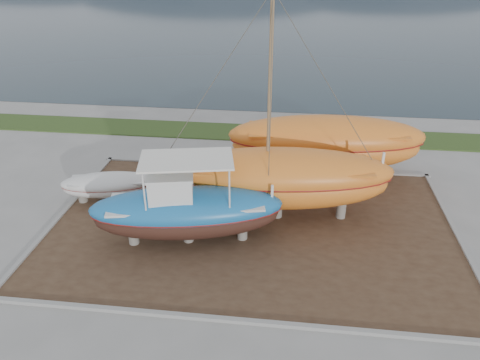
% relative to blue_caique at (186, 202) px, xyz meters
% --- Properties ---
extents(ground, '(140.00, 140.00, 0.00)m').
position_rel_blue_caique_xyz_m(ground, '(2.62, -2.43, -2.02)').
color(ground, gray).
rests_on(ground, ground).
extents(dirt_patch, '(18.00, 12.00, 0.06)m').
position_rel_blue_caique_xyz_m(dirt_patch, '(2.62, 1.57, -1.99)').
color(dirt_patch, '#422D1E').
rests_on(dirt_patch, ground).
extents(curb_frame, '(18.60, 12.60, 0.15)m').
position_rel_blue_caique_xyz_m(curb_frame, '(2.62, 1.57, -1.94)').
color(curb_frame, gray).
rests_on(curb_frame, ground).
extents(grass_strip, '(44.00, 3.00, 0.08)m').
position_rel_blue_caique_xyz_m(grass_strip, '(2.62, 13.07, -1.98)').
color(grass_strip, '#284219').
rests_on(grass_strip, ground).
extents(sea, '(260.00, 100.00, 0.04)m').
position_rel_blue_caique_xyz_m(sea, '(2.62, 67.57, -2.02)').
color(sea, '#182931').
rests_on(sea, ground).
extents(blue_caique, '(8.46, 4.09, 3.91)m').
position_rel_blue_caique_xyz_m(blue_caique, '(0.00, 0.00, 0.00)').
color(blue_caique, '#1C6BAD').
rests_on(blue_caique, dirt_patch).
extents(white_dinghy, '(4.87, 2.70, 1.38)m').
position_rel_blue_caique_xyz_m(white_dinghy, '(-4.68, 3.02, -1.26)').
color(white_dinghy, silver).
rests_on(white_dinghy, dirt_patch).
extents(orange_sailboat, '(10.59, 4.04, 10.01)m').
position_rel_blue_caique_xyz_m(orange_sailboat, '(3.73, 2.47, 3.05)').
color(orange_sailboat, orange).
rests_on(orange_sailboat, dirt_patch).
extents(orange_bare_hull, '(10.60, 3.97, 3.40)m').
position_rel_blue_caique_xyz_m(orange_bare_hull, '(6.02, 6.86, -0.25)').
color(orange_bare_hull, orange).
rests_on(orange_bare_hull, dirt_patch).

